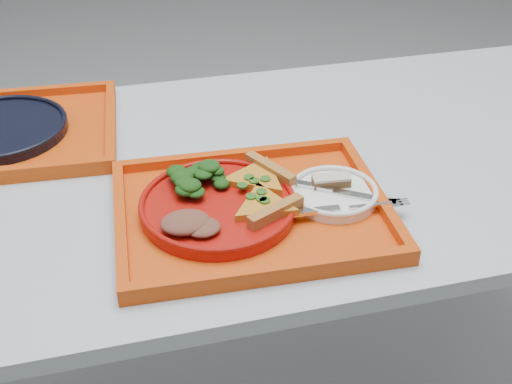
# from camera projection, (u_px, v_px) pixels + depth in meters

# --- Properties ---
(table) EXTENTS (1.60, 0.80, 0.75)m
(table) POSITION_uv_depth(u_px,v_px,m) (262.00, 193.00, 1.27)
(table) COLOR #B4BECA
(table) RESTS_ON ground
(tray_main) EXTENTS (0.47, 0.37, 0.01)m
(tray_main) POSITION_uv_depth(u_px,v_px,m) (252.00, 213.00, 1.08)
(tray_main) COLOR #C73E0A
(tray_main) RESTS_ON table
(tray_far) EXTENTS (0.47, 0.38, 0.01)m
(tray_far) POSITION_uv_depth(u_px,v_px,m) (3.00, 136.00, 1.29)
(tray_far) COLOR #C73E0A
(tray_far) RESTS_ON table
(dinner_plate) EXTENTS (0.26, 0.26, 0.02)m
(dinner_plate) POSITION_uv_depth(u_px,v_px,m) (218.00, 207.00, 1.07)
(dinner_plate) COLOR #A1100A
(dinner_plate) RESTS_ON tray_main
(side_plate) EXTENTS (0.15, 0.15, 0.01)m
(side_plate) POSITION_uv_depth(u_px,v_px,m) (334.00, 195.00, 1.10)
(side_plate) COLOR white
(side_plate) RESTS_ON tray_main
(navy_plate) EXTENTS (0.26, 0.26, 0.02)m
(navy_plate) POSITION_uv_depth(u_px,v_px,m) (1.00, 130.00, 1.28)
(navy_plate) COLOR black
(navy_plate) RESTS_ON tray_far
(pizza_slice_a) EXTENTS (0.15, 0.15, 0.02)m
(pizza_slice_a) POSITION_uv_depth(u_px,v_px,m) (264.00, 203.00, 1.04)
(pizza_slice_a) COLOR gold
(pizza_slice_a) RESTS_ON dinner_plate
(pizza_slice_b) EXTENTS (0.17, 0.16, 0.02)m
(pizza_slice_b) POSITION_uv_depth(u_px,v_px,m) (257.00, 176.00, 1.11)
(pizza_slice_b) COLOR gold
(pizza_slice_b) RESTS_ON dinner_plate
(salad_heap) EXTENTS (0.09, 0.08, 0.05)m
(salad_heap) POSITION_uv_depth(u_px,v_px,m) (196.00, 176.00, 1.09)
(salad_heap) COLOR black
(salad_heap) RESTS_ON dinner_plate
(meat_portion) EXTENTS (0.08, 0.06, 0.02)m
(meat_portion) POSITION_uv_depth(u_px,v_px,m) (185.00, 222.00, 1.00)
(meat_portion) COLOR brown
(meat_portion) RESTS_ON dinner_plate
(dessert_bar) EXTENTS (0.07, 0.03, 0.02)m
(dessert_bar) POSITION_uv_depth(u_px,v_px,m) (331.00, 181.00, 1.11)
(dessert_bar) COLOR #4E351A
(dessert_bar) RESTS_ON side_plate
(knife) EXTENTS (0.16, 0.11, 0.01)m
(knife) POSITION_uv_depth(u_px,v_px,m) (342.00, 191.00, 1.09)
(knife) COLOR silver
(knife) RESTS_ON side_plate
(fork) EXTENTS (0.19, 0.03, 0.01)m
(fork) POSITION_uv_depth(u_px,v_px,m) (348.00, 207.00, 1.05)
(fork) COLOR silver
(fork) RESTS_ON side_plate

